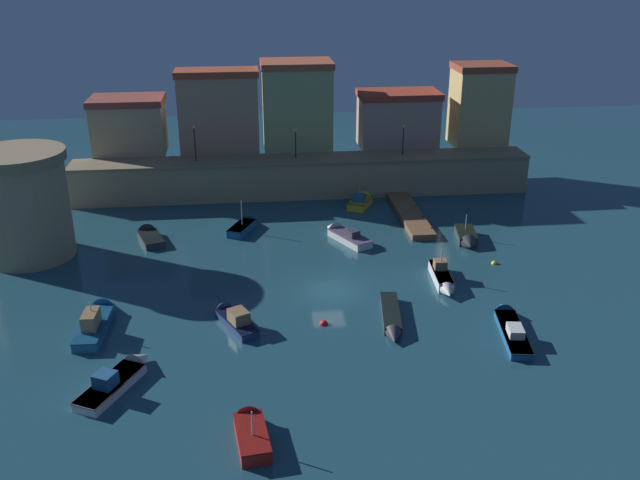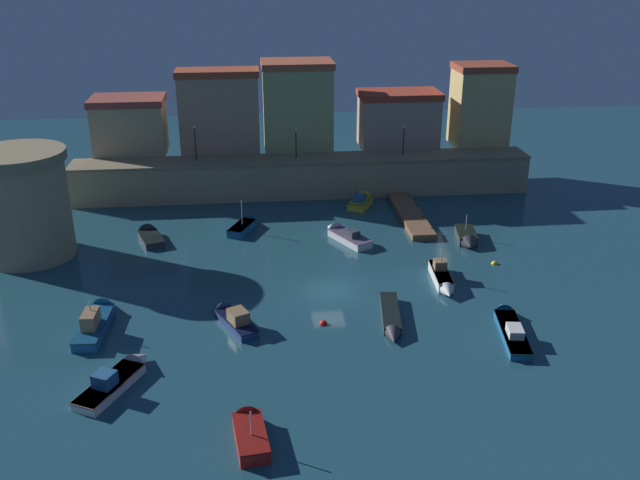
{
  "view_description": "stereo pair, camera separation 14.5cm",
  "coord_description": "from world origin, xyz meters",
  "px_view_note": "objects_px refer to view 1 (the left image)",
  "views": [
    {
      "loc": [
        -5.81,
        -47.65,
        24.33
      ],
      "look_at": [
        0.0,
        6.17,
        1.67
      ],
      "focal_mm": 39.09,
      "sensor_mm": 36.0,
      "label": 1
    },
    {
      "loc": [
        -5.66,
        -47.66,
        24.33
      ],
      "look_at": [
        0.0,
        6.17,
        1.67
      ],
      "focal_mm": 39.09,
      "sensor_mm": 36.0,
      "label": 2
    }
  ],
  "objects_px": {
    "moored_boat_2": "(392,320)",
    "moored_boat_6": "(245,225)",
    "quay_lamp_2": "(403,135)",
    "moored_boat_7": "(250,429)",
    "quay_lamp_0": "(194,138)",
    "moored_boat_1": "(149,235)",
    "moored_boat_11": "(510,325)",
    "mooring_buoy_1": "(494,264)",
    "fortress_tower": "(23,204)",
    "moored_boat_3": "(344,234)",
    "moored_boat_5": "(442,278)",
    "mooring_buoy_0": "(324,324)",
    "moored_boat_10": "(362,201)",
    "moored_boat_0": "(121,376)",
    "moored_boat_4": "(233,317)",
    "moored_boat_8": "(97,319)",
    "moored_boat_9": "(467,238)"
  },
  "relations": [
    {
      "from": "fortress_tower",
      "to": "moored_boat_8",
      "type": "xyz_separation_m",
      "value": [
        7.87,
        -13.0,
        -4.16
      ]
    },
    {
      "from": "quay_lamp_0",
      "to": "moored_boat_0",
      "type": "xyz_separation_m",
      "value": [
        -2.88,
        -33.77,
        -6.13
      ]
    },
    {
      "from": "quay_lamp_2",
      "to": "moored_boat_8",
      "type": "height_order",
      "value": "quay_lamp_2"
    },
    {
      "from": "moored_boat_11",
      "to": "moored_boat_10",
      "type": "bearing_deg",
      "value": 22.01
    },
    {
      "from": "moored_boat_2",
      "to": "moored_boat_11",
      "type": "distance_m",
      "value": 8.14
    },
    {
      "from": "moored_boat_2",
      "to": "moored_boat_5",
      "type": "height_order",
      "value": "moored_boat_5"
    },
    {
      "from": "fortress_tower",
      "to": "moored_boat_1",
      "type": "relative_size",
      "value": 1.84
    },
    {
      "from": "moored_boat_0",
      "to": "moored_boat_8",
      "type": "height_order",
      "value": "moored_boat_8"
    },
    {
      "from": "fortress_tower",
      "to": "moored_boat_5",
      "type": "xyz_separation_m",
      "value": [
        33.59,
        -9.17,
        -4.16
      ]
    },
    {
      "from": "quay_lamp_2",
      "to": "moored_boat_7",
      "type": "xyz_separation_m",
      "value": [
        -16.91,
        -39.74,
        -5.79
      ]
    },
    {
      "from": "quay_lamp_0",
      "to": "moored_boat_6",
      "type": "bearing_deg",
      "value": -63.07
    },
    {
      "from": "quay_lamp_0",
      "to": "moored_boat_2",
      "type": "xyz_separation_m",
      "value": [
        14.9,
        -28.47,
        -6.21
      ]
    },
    {
      "from": "moored_boat_10",
      "to": "moored_boat_3",
      "type": "bearing_deg",
      "value": -172.53
    },
    {
      "from": "quay_lamp_2",
      "to": "moored_boat_2",
      "type": "height_order",
      "value": "quay_lamp_2"
    },
    {
      "from": "moored_boat_8",
      "to": "moored_boat_11",
      "type": "xyz_separation_m",
      "value": [
        28.46,
        -3.61,
        -0.18
      ]
    },
    {
      "from": "fortress_tower",
      "to": "moored_boat_3",
      "type": "height_order",
      "value": "fortress_tower"
    },
    {
      "from": "quay_lamp_2",
      "to": "moored_boat_11",
      "type": "xyz_separation_m",
      "value": [
        1.09,
        -30.19,
        -5.9
      ]
    },
    {
      "from": "moored_boat_4",
      "to": "fortress_tower",
      "type": "bearing_deg",
      "value": 26.17
    },
    {
      "from": "fortress_tower",
      "to": "quay_lamp_0",
      "type": "height_order",
      "value": "fortress_tower"
    },
    {
      "from": "fortress_tower",
      "to": "moored_boat_7",
      "type": "xyz_separation_m",
      "value": [
        18.33,
        -26.16,
        -4.24
      ]
    },
    {
      "from": "moored_boat_2",
      "to": "moored_boat_6",
      "type": "xyz_separation_m",
      "value": [
        -10.1,
        19.03,
        0.07
      ]
    },
    {
      "from": "moored_boat_5",
      "to": "moored_boat_4",
      "type": "bearing_deg",
      "value": -70.68
    },
    {
      "from": "mooring_buoy_0",
      "to": "moored_boat_9",
      "type": "bearing_deg",
      "value": 42.71
    },
    {
      "from": "moored_boat_10",
      "to": "moored_boat_9",
      "type": "bearing_deg",
      "value": -117.04
    },
    {
      "from": "moored_boat_3",
      "to": "moored_boat_5",
      "type": "relative_size",
      "value": 1.02
    },
    {
      "from": "moored_boat_9",
      "to": "mooring_buoy_1",
      "type": "xyz_separation_m",
      "value": [
        0.92,
        -4.73,
        -0.44
      ]
    },
    {
      "from": "moored_boat_3",
      "to": "mooring_buoy_1",
      "type": "relative_size",
      "value": 11.66
    },
    {
      "from": "quay_lamp_2",
      "to": "moored_boat_7",
      "type": "height_order",
      "value": "quay_lamp_2"
    },
    {
      "from": "moored_boat_1",
      "to": "moored_boat_6",
      "type": "height_order",
      "value": "moored_boat_6"
    },
    {
      "from": "fortress_tower",
      "to": "moored_boat_3",
      "type": "relative_size",
      "value": 1.54
    },
    {
      "from": "mooring_buoy_1",
      "to": "moored_boat_6",
      "type": "bearing_deg",
      "value": 154.16
    },
    {
      "from": "moored_boat_10",
      "to": "mooring_buoy_0",
      "type": "height_order",
      "value": "moored_boat_10"
    },
    {
      "from": "moored_boat_11",
      "to": "mooring_buoy_1",
      "type": "height_order",
      "value": "moored_boat_11"
    },
    {
      "from": "fortress_tower",
      "to": "quay_lamp_2",
      "type": "bearing_deg",
      "value": 21.07
    },
    {
      "from": "quay_lamp_0",
      "to": "moored_boat_1",
      "type": "relative_size",
      "value": 0.74
    },
    {
      "from": "moored_boat_3",
      "to": "mooring_buoy_0",
      "type": "distance_m",
      "value": 15.78
    },
    {
      "from": "moored_boat_2",
      "to": "moored_boat_3",
      "type": "relative_size",
      "value": 1.15
    },
    {
      "from": "moored_boat_2",
      "to": "moored_boat_9",
      "type": "relative_size",
      "value": 1.46
    },
    {
      "from": "mooring_buoy_1",
      "to": "moored_boat_4",
      "type": "bearing_deg",
      "value": -160.46
    },
    {
      "from": "quay_lamp_0",
      "to": "moored_boat_8",
      "type": "relative_size",
      "value": 0.53
    },
    {
      "from": "moored_boat_3",
      "to": "moored_boat_10",
      "type": "xyz_separation_m",
      "value": [
        3.08,
        8.69,
        0.08
      ]
    },
    {
      "from": "moored_boat_1",
      "to": "mooring_buoy_1",
      "type": "relative_size",
      "value": 9.76
    },
    {
      "from": "fortress_tower",
      "to": "moored_boat_1",
      "type": "height_order",
      "value": "fortress_tower"
    },
    {
      "from": "moored_boat_3",
      "to": "fortress_tower",
      "type": "bearing_deg",
      "value": 64.24
    },
    {
      "from": "moored_boat_0",
      "to": "moored_boat_2",
      "type": "distance_m",
      "value": 18.56
    },
    {
      "from": "moored_boat_4",
      "to": "moored_boat_6",
      "type": "relative_size",
      "value": 1.16
    },
    {
      "from": "moored_boat_0",
      "to": "moored_boat_4",
      "type": "xyz_separation_m",
      "value": [
        6.68,
        6.6,
        0.04
      ]
    },
    {
      "from": "quay_lamp_0",
      "to": "moored_boat_4",
      "type": "relative_size",
      "value": 0.66
    },
    {
      "from": "fortress_tower",
      "to": "moored_boat_10",
      "type": "bearing_deg",
      "value": 17.57
    },
    {
      "from": "moored_boat_0",
      "to": "moored_boat_7",
      "type": "height_order",
      "value": "moored_boat_7"
    }
  ]
}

